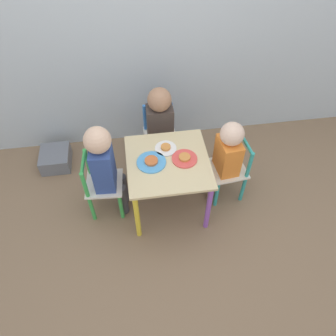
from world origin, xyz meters
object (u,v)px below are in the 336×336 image
at_px(kids_table, 168,168).
at_px(plate_right, 185,158).
at_px(child_right, 225,155).
at_px(storage_bin, 56,158).
at_px(plate_left, 151,162).
at_px(chair_teal, 230,170).
at_px(child_left, 105,164).
at_px(chair_blue, 160,137).
at_px(plate_back, 166,148).
at_px(child_back, 160,122).
at_px(chair_green, 102,186).

xyz_separation_m(kids_table, plate_right, (0.11, 0.00, 0.09)).
distance_m(child_right, storage_bin, 1.46).
bearing_deg(plate_left, kids_table, -0.00).
relative_size(chair_teal, child_left, 0.66).
relative_size(chair_blue, plate_back, 3.50).
bearing_deg(chair_teal, plate_right, -88.23).
bearing_deg(kids_table, child_right, 5.77).
relative_size(child_back, child_right, 1.05).
height_order(chair_blue, plate_back, chair_blue).
xyz_separation_m(child_right, plate_back, (-0.42, 0.07, 0.06)).
bearing_deg(plate_right, plate_back, 135.00).
distance_m(chair_teal, plate_back, 0.54).
relative_size(chair_green, plate_back, 3.50).
distance_m(chair_teal, storage_bin, 1.48).
height_order(chair_teal, child_left, child_left).
xyz_separation_m(chair_green, child_left, (0.06, -0.00, 0.23)).
bearing_deg(child_back, kids_table, -90.00).
distance_m(kids_table, child_back, 0.43).
height_order(chair_green, child_left, child_left).
xyz_separation_m(chair_green, child_back, (0.48, 0.39, 0.21)).
bearing_deg(chair_blue, child_left, -133.13).
bearing_deg(kids_table, chair_green, 175.95).
xyz_separation_m(kids_table, child_back, (-0.00, 0.42, 0.06)).
xyz_separation_m(child_back, child_right, (0.42, -0.38, -0.03)).
xyz_separation_m(child_right, storage_bin, (-1.32, 0.50, -0.37)).
relative_size(child_left, child_right, 1.11).
distance_m(kids_table, chair_teal, 0.51).
xyz_separation_m(child_left, plate_right, (0.54, -0.03, 0.01)).
bearing_deg(chair_green, plate_right, -89.23).
height_order(chair_green, storage_bin, chair_green).
distance_m(child_back, plate_left, 0.44).
relative_size(chair_blue, chair_teal, 1.00).
bearing_deg(chair_green, plate_left, -91.24).
distance_m(chair_teal, child_left, 0.93).
bearing_deg(storage_bin, kids_table, -31.21).
height_order(chair_teal, storage_bin, chair_teal).
relative_size(chair_green, child_left, 0.66).
height_order(child_left, child_right, child_left).
relative_size(child_left, storage_bin, 3.03).
bearing_deg(plate_back, plate_right, -45.00).
bearing_deg(plate_left, chair_teal, 4.67).
bearing_deg(kids_table, storage_bin, 148.79).
relative_size(chair_green, storage_bin, 2.00).
bearing_deg(plate_back, chair_teal, -7.70).
bearing_deg(chair_blue, plate_back, -89.94).
bearing_deg(child_right, chair_green, -95.25).
bearing_deg(child_right, plate_back, -105.42).
distance_m(child_back, child_left, 0.58).
xyz_separation_m(kids_table, child_right, (0.42, 0.04, 0.03)).
bearing_deg(storage_bin, plate_back, -25.61).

